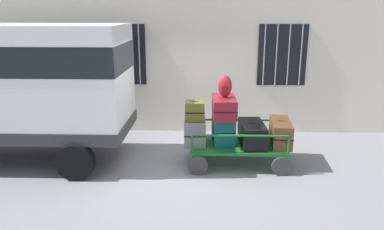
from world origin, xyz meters
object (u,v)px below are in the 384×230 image
object	(u,v)px
luggage_cart	(237,147)
suitcase_midleft_bottom	(223,130)
backpack	(225,86)
suitcase_left_bottom	(195,131)
suitcase_midleft_middle	(224,107)
suitcase_midright_bottom	(281,132)
van	(14,80)
suitcase_left_middle	(195,111)
suitcase_center_bottom	(252,134)

from	to	relation	value
luggage_cart	suitcase_midleft_bottom	xyz separation A→B (m)	(-0.29, 0.03, 0.36)
backpack	suitcase_left_bottom	bearing A→B (deg)	176.39
suitcase_midleft_bottom	backpack	size ratio (longest dim) A/B	1.35
suitcase_midleft_middle	suitcase_midright_bottom	world-z (taller)	suitcase_midleft_middle
van	suitcase_left_middle	size ratio (longest dim) A/B	11.13
suitcase_midright_bottom	van	bearing A→B (deg)	179.95
suitcase_left_bottom	suitcase_midleft_bottom	bearing A→B (deg)	0.26
suitcase_midleft_bottom	luggage_cart	bearing A→B (deg)	-6.30
luggage_cart	suitcase_center_bottom	size ratio (longest dim) A/B	1.98
suitcase_midright_bottom	backpack	bearing A→B (deg)	-177.99
van	suitcase_left_middle	xyz separation A→B (m)	(3.64, -0.06, -0.59)
suitcase_midleft_middle	suitcase_midright_bottom	size ratio (longest dim) A/B	0.89
van	suitcase_midleft_bottom	xyz separation A→B (m)	(4.22, -0.01, -1.00)
suitcase_left_middle	suitcase_midleft_bottom	xyz separation A→B (m)	(0.58, 0.05, -0.41)
suitcase_left_bottom	backpack	world-z (taller)	backpack
van	suitcase_midright_bottom	distance (m)	5.48
van	suitcase_left_bottom	xyz separation A→B (m)	(3.64, -0.01, -1.04)
suitcase_left_middle	suitcase_midright_bottom	size ratio (longest dim) A/B	0.40
luggage_cart	suitcase_midleft_middle	distance (m)	0.90
suitcase_left_middle	backpack	bearing A→B (deg)	1.06
suitcase_center_bottom	backpack	size ratio (longest dim) A/B	2.28
suitcase_left_bottom	suitcase_left_middle	bearing A→B (deg)	-90.00
luggage_cart	suitcase_left_middle	world-z (taller)	suitcase_left_middle
suitcase_left_middle	suitcase_midright_bottom	xyz separation A→B (m)	(1.75, 0.05, -0.46)
suitcase_midleft_bottom	suitcase_center_bottom	xyz separation A→B (m)	(0.58, -0.03, -0.07)
luggage_cart	suitcase_midleft_bottom	size ratio (longest dim) A/B	3.34
van	backpack	bearing A→B (deg)	-0.62
suitcase_midleft_middle	van	bearing A→B (deg)	179.51
van	backpack	size ratio (longest dim) A/B	10.32
van	suitcase_midleft_middle	size ratio (longest dim) A/B	4.97
luggage_cart	suitcase_midleft_middle	world-z (taller)	suitcase_midleft_middle
suitcase_left_bottom	luggage_cart	bearing A→B (deg)	-1.94
suitcase_left_bottom	suitcase_midleft_middle	distance (m)	0.78
backpack	suitcase_left_middle	bearing A→B (deg)	-178.94
van	luggage_cart	world-z (taller)	van
luggage_cart	suitcase_center_bottom	xyz separation A→B (m)	(0.29, -0.00, 0.30)
suitcase_center_bottom	suitcase_midright_bottom	world-z (taller)	suitcase_midright_bottom
suitcase_left_middle	suitcase_midleft_middle	world-z (taller)	suitcase_midleft_middle
van	suitcase_center_bottom	xyz separation A→B (m)	(4.80, -0.04, -1.07)
suitcase_left_bottom	suitcase_midright_bottom	size ratio (longest dim) A/B	0.74
suitcase_midleft_middle	backpack	size ratio (longest dim) A/B	2.07
suitcase_left_middle	suitcase_midright_bottom	bearing A→B (deg)	1.69
suitcase_midleft_bottom	backpack	world-z (taller)	backpack
van	suitcase_midleft_middle	world-z (taller)	van
luggage_cart	backpack	xyz separation A→B (m)	(-0.28, -0.01, 1.27)
suitcase_left_middle	suitcase_midright_bottom	distance (m)	1.81
suitcase_left_middle	suitcase_midleft_bottom	world-z (taller)	suitcase_left_middle
suitcase_left_bottom	suitcase_center_bottom	xyz separation A→B (m)	(1.17, -0.03, -0.03)
suitcase_midleft_bottom	van	bearing A→B (deg)	179.93
suitcase_left_bottom	suitcase_midleft_middle	bearing A→B (deg)	-2.77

